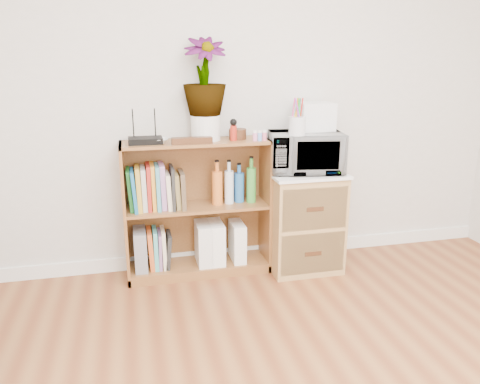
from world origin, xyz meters
name	(u,v)px	position (x,y,z in m)	size (l,w,h in m)	color
skirting_board	(242,253)	(0.00, 2.24, 0.05)	(4.00, 0.02, 0.10)	white
bookshelf	(197,209)	(-0.35, 2.10, 0.47)	(1.00, 0.30, 0.95)	brown
wicker_unit	(302,221)	(0.40, 2.02, 0.35)	(0.50, 0.45, 0.70)	#9E7542
microwave	(306,152)	(0.40, 2.02, 0.86)	(0.49, 0.33, 0.27)	silver
pen_cup	(297,126)	(0.30, 1.92, 1.05)	(0.11, 0.11, 0.12)	silver
small_appliance	(315,116)	(0.49, 2.10, 1.09)	(0.24, 0.20, 0.19)	silver
router	(145,141)	(-0.68, 2.08, 0.97)	(0.22, 0.15, 0.04)	black
white_bowl	(158,141)	(-0.60, 2.07, 0.97)	(0.13, 0.13, 0.03)	white
plant_pot	(205,128)	(-0.28, 2.12, 1.03)	(0.20, 0.20, 0.17)	silver
potted_plant	(204,76)	(-0.28, 2.12, 1.37)	(0.28, 0.28, 0.50)	#2A692E
trinket_box	(192,141)	(-0.39, 2.00, 0.97)	(0.26, 0.07, 0.04)	#361A0E
kokeshi_doll	(233,133)	(-0.10, 2.06, 1.00)	(0.04, 0.04, 0.10)	#A42114
wooden_bowl	(238,134)	(-0.06, 2.11, 0.98)	(0.12, 0.12, 0.07)	#371B0F
paint_jars	(260,137)	(0.07, 2.01, 0.98)	(0.10, 0.04, 0.05)	pink
file_box	(140,249)	(-0.75, 2.10, 0.21)	(0.08, 0.23, 0.28)	gray
magazine_holder_left	(203,243)	(-0.32, 2.09, 0.22)	(0.09, 0.24, 0.30)	white
magazine_holder_mid	(216,242)	(-0.22, 2.09, 0.22)	(0.09, 0.24, 0.30)	white
magazine_holder_right	(237,241)	(-0.07, 2.09, 0.21)	(0.09, 0.22, 0.28)	white
cookbooks	(156,188)	(-0.63, 2.10, 0.64)	(0.38, 0.20, 0.31)	#1B6826
liquor_bottles	(239,182)	(-0.06, 2.10, 0.65)	(0.39, 0.07, 0.32)	orange
lower_books	(159,249)	(-0.63, 2.10, 0.20)	(0.17, 0.19, 0.28)	#D15A24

